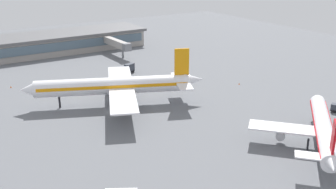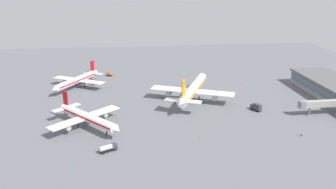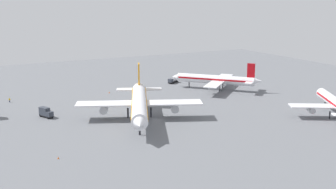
# 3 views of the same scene
# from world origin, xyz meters

# --- Properties ---
(ground) EXTENTS (288.00, 288.00, 0.00)m
(ground) POSITION_xyz_m (0.00, 0.00, 0.00)
(ground) COLOR slate
(airplane_at_gate) EXTENTS (48.82, 40.43, 15.71)m
(airplane_at_gate) POSITION_xyz_m (-3.05, -4.57, 5.71)
(airplane_at_gate) COLOR white
(airplane_at_gate) RESTS_ON ground
(airplane_taxiing) EXTENTS (32.58, 30.45, 12.23)m
(airplane_taxiing) POSITION_xyz_m (-30.44, 43.79, 4.45)
(airplane_taxiing) COLOR white
(airplane_taxiing) RESTS_ON ground
(airplane_distant) EXTENTS (35.97, 30.11, 12.11)m
(airplane_distant) POSITION_xyz_m (24.33, 55.06, 4.40)
(airplane_distant) COLOR white
(airplane_distant) RESTS_ON ground
(baggage_tug) EXTENTS (3.20, 3.69, 2.30)m
(baggage_tug) POSITION_xyz_m (46.79, 39.05, 1.16)
(baggage_tug) COLOR black
(baggage_tug) RESTS_ON ground
(catering_truck) EXTENTS (5.90, 3.95, 3.30)m
(catering_truck) POSITION_xyz_m (-20.34, -30.93, 1.70)
(catering_truck) COLOR black
(catering_truck) RESTS_ON ground
(fuel_truck) EXTENTS (4.61, 6.46, 2.50)m
(fuel_truck) POSITION_xyz_m (-51.95, 34.38, 1.39)
(fuel_truck) COLOR black
(fuel_truck) RESTS_ON ground
(ground_crew_worker) EXTENTS (0.39, 0.58, 1.67)m
(ground_crew_worker) POSITION_xyz_m (-48.00, -38.62, 0.85)
(ground_crew_worker) COLOR #1E2338
(ground_crew_worker) RESTS_ON ground
(jet_bridge) EXTENTS (3.46, 20.74, 6.74)m
(jet_bridge) POSITION_xyz_m (-28.44, -56.78, 5.14)
(jet_bridge) COLOR #9E9993
(jet_bridge) RESTS_ON ground
(safety_cone_near_gate) EXTENTS (0.44, 0.44, 0.60)m
(safety_cone_near_gate) POSITION_xyz_m (-45.27, 0.43, 0.30)
(safety_cone_near_gate) COLOR #EA590C
(safety_cone_near_gate) RESTS_ON ground
(safety_cone_mid_apron) EXTENTS (0.44, 0.44, 0.60)m
(safety_cone_mid_apron) POSITION_xyz_m (-59.57, 43.62, 0.30)
(safety_cone_mid_apron) COLOR #EA590C
(safety_cone_mid_apron) RESTS_ON ground
(safety_cone_far_side) EXTENTS (0.44, 0.44, 0.60)m
(safety_cone_far_side) POSITION_xyz_m (19.15, -36.48, 0.30)
(safety_cone_far_side) COLOR #EA590C
(safety_cone_far_side) RESTS_ON ground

